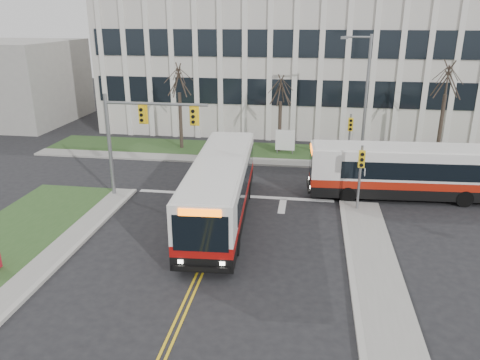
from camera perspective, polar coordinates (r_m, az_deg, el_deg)
name	(u,v)px	position (r m, az deg, el deg)	size (l,w,h in m)	color
ground	(205,262)	(21.29, -4.30, -9.95)	(120.00, 120.00, 0.00)	black
sidewalk_east	(397,354)	(16.96, 18.57, -19.43)	(2.00, 26.00, 0.14)	#9E9B93
sidewalk_cross	(317,164)	(34.82, 9.35, 1.91)	(44.00, 1.60, 0.14)	#9E9B93
building_lawn	(317,154)	(37.50, 9.34, 3.18)	(44.00, 5.00, 0.12)	#2B4B20
office_building	(320,62)	(48.24, 9.69, 13.97)	(40.00, 16.00, 12.00)	beige
building_annex	(10,82)	(53.85, -26.21, 10.69)	(12.00, 12.00, 8.00)	#9E9B93
mast_arm_signal	(135,128)	(27.78, -12.65, 6.17)	(6.11, 0.38, 6.20)	slate
signal_pole_near	(361,169)	(26.32, 14.49, 1.31)	(0.34, 0.39, 3.80)	slate
signal_pole_far	(350,132)	(34.48, 13.24, 5.68)	(0.34, 0.39, 3.80)	slate
streetlight	(364,93)	(34.83, 14.88, 10.21)	(2.15, 0.25, 9.20)	slate
directory_sign	(285,141)	(36.77, 5.53, 4.81)	(1.50, 0.12, 2.00)	slate
tree_left	(179,81)	(37.80, -7.46, 11.86)	(1.80, 1.80, 7.70)	#42352B
tree_mid	(281,91)	(36.73, 4.99, 10.74)	(1.80, 1.80, 6.82)	#42352B
tree_right	(447,81)	(37.58, 23.94, 10.95)	(1.80, 1.80, 8.25)	#42352B
bus_main	(221,191)	(24.81, -2.39, -1.29)	(2.67, 12.32, 3.28)	silver
bus_cross	(409,173)	(29.55, 19.96, 0.80)	(2.53, 11.67, 3.11)	silver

